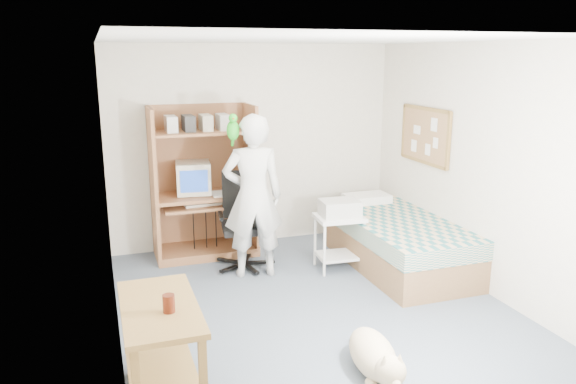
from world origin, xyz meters
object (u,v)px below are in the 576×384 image
object	(u,v)px
side_desk	(161,340)
printer_cart	(339,234)
office_chair	(243,233)
computer_hutch	(203,188)
person	(253,197)
dog	(375,356)
bed	(397,242)

from	to	relation	value
side_desk	printer_cart	world-z (taller)	side_desk
office_chair	computer_hutch	bearing A→B (deg)	130.37
person	dog	distance (m)	2.38
person	dog	xyz separation A→B (m)	(0.32, -2.24, -0.73)
bed	dog	distance (m)	2.36
computer_hutch	person	bearing A→B (deg)	-65.71
person	printer_cart	distance (m)	1.08
side_desk	person	distance (m)	2.46
side_desk	printer_cart	size ratio (longest dim) A/B	1.60
bed	office_chair	size ratio (longest dim) A/B	1.89
bed	person	distance (m)	1.75
computer_hutch	side_desk	distance (m)	3.08
bed	office_chair	world-z (taller)	office_chair
bed	office_chair	distance (m)	1.76
dog	computer_hutch	bearing A→B (deg)	110.96
bed	office_chair	bearing A→B (deg)	160.60
person	computer_hutch	bearing A→B (deg)	-57.64
computer_hutch	bed	bearing A→B (deg)	-29.29
side_desk	dog	bearing A→B (deg)	-5.56
bed	person	size ratio (longest dim) A/B	1.14
computer_hutch	printer_cart	distance (m)	1.71
side_desk	person	world-z (taller)	person
computer_hutch	person	xyz separation A→B (m)	(0.38, -0.85, 0.07)
computer_hutch	office_chair	xyz separation A→B (m)	(0.34, -0.54, -0.44)
bed	side_desk	bearing A→B (deg)	-147.50
computer_hutch	printer_cart	world-z (taller)	computer_hutch
office_chair	printer_cart	size ratio (longest dim) A/B	1.72
computer_hutch	dog	size ratio (longest dim) A/B	1.83
computer_hutch	dog	bearing A→B (deg)	-77.18
side_desk	dog	xyz separation A→B (m)	(1.55, -0.15, -0.33)
office_chair	dog	xyz separation A→B (m)	(0.36, -2.55, -0.22)
side_desk	office_chair	bearing A→B (deg)	63.64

